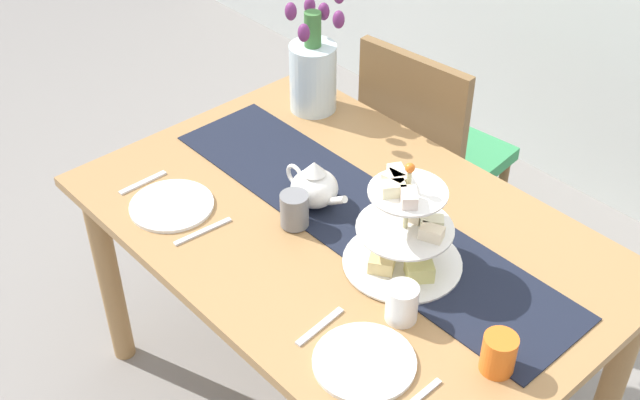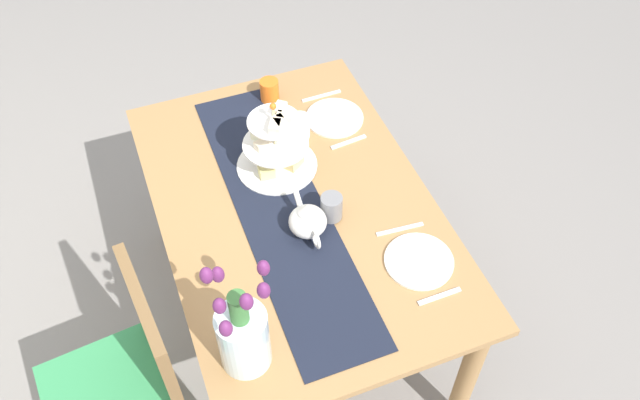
% 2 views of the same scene
% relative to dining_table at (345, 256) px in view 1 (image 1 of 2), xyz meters
% --- Properties ---
extents(dining_table, '(1.44, 0.94, 0.74)m').
position_rel_dining_table_xyz_m(dining_table, '(0.00, 0.00, 0.00)').
color(dining_table, '#A37747').
rests_on(dining_table, ground_plane).
extents(chair_left, '(0.46, 0.46, 0.91)m').
position_rel_dining_table_xyz_m(chair_left, '(-0.31, 0.70, -0.12)').
color(chair_left, brown).
rests_on(chair_left, ground_plane).
extents(table_runner, '(1.29, 0.30, 0.00)m').
position_rel_dining_table_xyz_m(table_runner, '(0.00, 0.05, 0.11)').
color(table_runner, black).
rests_on(table_runner, dining_table).
extents(tiered_cake_stand, '(0.30, 0.30, 0.30)m').
position_rel_dining_table_xyz_m(tiered_cake_stand, '(0.21, -0.00, 0.21)').
color(tiered_cake_stand, beige).
rests_on(tiered_cake_stand, table_runner).
extents(teapot, '(0.24, 0.13, 0.14)m').
position_rel_dining_table_xyz_m(teapot, '(-0.13, 0.00, 0.17)').
color(teapot, white).
rests_on(teapot, table_runner).
extents(tulip_vase, '(0.19, 0.19, 0.42)m').
position_rel_dining_table_xyz_m(tulip_vase, '(-0.50, 0.33, 0.25)').
color(tulip_vase, silver).
rests_on(tulip_vase, dining_table).
extents(dinner_plate_left, '(0.23, 0.23, 0.01)m').
position_rel_dining_table_xyz_m(dinner_plate_left, '(-0.38, -0.30, 0.11)').
color(dinner_plate_left, white).
rests_on(dinner_plate_left, dining_table).
extents(fork_left, '(0.02, 0.15, 0.01)m').
position_rel_dining_table_xyz_m(fork_left, '(-0.52, -0.30, 0.11)').
color(fork_left, silver).
rests_on(fork_left, dining_table).
extents(knife_left, '(0.03, 0.17, 0.01)m').
position_rel_dining_table_xyz_m(knife_left, '(-0.23, -0.30, 0.11)').
color(knife_left, silver).
rests_on(knife_left, dining_table).
extents(dinner_plate_right, '(0.23, 0.23, 0.01)m').
position_rel_dining_table_xyz_m(dinner_plate_right, '(0.37, -0.30, 0.11)').
color(dinner_plate_right, white).
rests_on(dinner_plate_right, dining_table).
extents(fork_right, '(0.03, 0.15, 0.01)m').
position_rel_dining_table_xyz_m(fork_right, '(0.23, -0.30, 0.11)').
color(fork_right, silver).
rests_on(fork_right, dining_table).
extents(mug_grey, '(0.08, 0.08, 0.09)m').
position_rel_dining_table_xyz_m(mug_grey, '(-0.09, -0.10, 0.16)').
color(mug_grey, slate).
rests_on(mug_grey, table_runner).
extents(mug_white_text, '(0.08, 0.08, 0.09)m').
position_rel_dining_table_xyz_m(mug_white_text, '(0.33, -0.14, 0.16)').
color(mug_white_text, white).
rests_on(mug_white_text, dining_table).
extents(mug_orange, '(0.08, 0.08, 0.09)m').
position_rel_dining_table_xyz_m(mug_orange, '(0.57, -0.09, 0.16)').
color(mug_orange, orange).
rests_on(mug_orange, dining_table).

